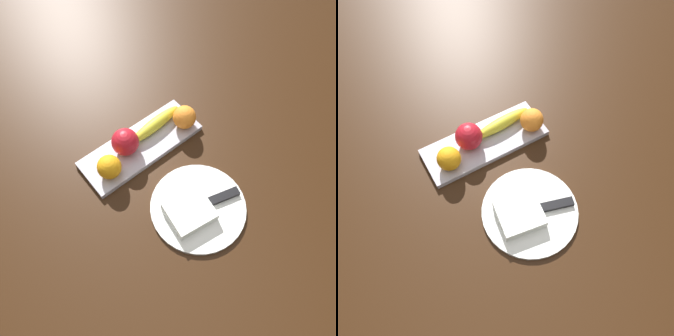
{
  "view_description": "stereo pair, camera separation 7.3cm",
  "coord_description": "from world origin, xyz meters",
  "views": [
    {
      "loc": [
        0.32,
        0.44,
        0.84
      ],
      "look_at": [
        0.04,
        0.09,
        0.05
      ],
      "focal_mm": 35.55,
      "sensor_mm": 36.0,
      "label": 1
    },
    {
      "loc": [
        0.26,
        0.48,
        0.84
      ],
      "look_at": [
        0.04,
        0.09,
        0.05
      ],
      "focal_mm": 35.55,
      "sensor_mm": 36.0,
      "label": 2
    }
  ],
  "objects": [
    {
      "name": "ground_plane",
      "position": [
        0.0,
        0.0,
        0.0
      ],
      "size": [
        2.4,
        2.4,
        0.0
      ],
      "primitive_type": "plane",
      "color": "black"
    },
    {
      "name": "fruit_tray",
      "position": [
        0.04,
        -0.03,
        0.01
      ],
      "size": [
        0.37,
        0.14,
        0.02
      ],
      "primitive_type": "cube",
      "color": "#B6B3C3",
      "rests_on": "ground_plane"
    },
    {
      "name": "apple",
      "position": [
        0.08,
        -0.04,
        0.06
      ],
      "size": [
        0.08,
        0.08,
        0.08
      ],
      "primitive_type": "sphere",
      "color": "#B11622",
      "rests_on": "fruit_tray"
    },
    {
      "name": "banana",
      "position": [
        -0.03,
        -0.05,
        0.04
      ],
      "size": [
        0.19,
        0.05,
        0.04
      ],
      "primitive_type": "ellipsoid",
      "rotation": [
        0.0,
        0.0,
        3.22
      ],
      "color": "yellow",
      "rests_on": "fruit_tray"
    },
    {
      "name": "orange_near_apple",
      "position": [
        0.16,
        -0.01,
        0.05
      ],
      "size": [
        0.07,
        0.07,
        0.07
      ],
      "primitive_type": "sphere",
      "color": "orange",
      "rests_on": "fruit_tray"
    },
    {
      "name": "orange_near_banana",
      "position": [
        -0.11,
        -0.01,
        0.05
      ],
      "size": [
        0.07,
        0.07,
        0.07
      ],
      "primitive_type": "sphere",
      "color": "orange",
      "rests_on": "fruit_tray"
    },
    {
      "name": "dinner_plate",
      "position": [
        0.04,
        0.22,
        0.01
      ],
      "size": [
        0.26,
        0.26,
        0.01
      ],
      "primitive_type": "cylinder",
      "color": "white",
      "rests_on": "ground_plane"
    },
    {
      "name": "folded_napkin",
      "position": [
        0.07,
        0.22,
        0.03
      ],
      "size": [
        0.13,
        0.12,
        0.03
      ],
      "primitive_type": "cube",
      "rotation": [
        0.0,
        0.0,
        -0.16
      ],
      "color": "white",
      "rests_on": "dinner_plate"
    },
    {
      "name": "knife",
      "position": [
        -0.02,
        0.24,
        0.02
      ],
      "size": [
        0.18,
        0.07,
        0.01
      ],
      "rotation": [
        0.0,
        0.0,
        -0.29
      ],
      "color": "silver",
      "rests_on": "dinner_plate"
    }
  ]
}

